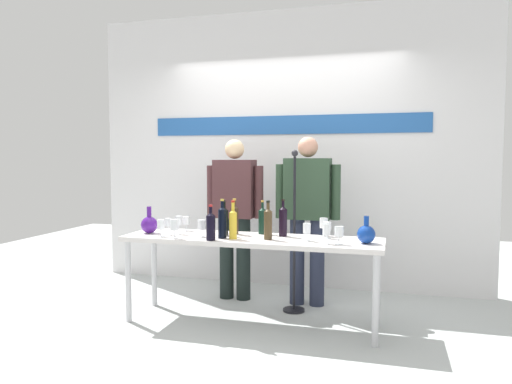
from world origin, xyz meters
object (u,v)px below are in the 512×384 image
object	(u,v)px
wine_glass_right_0	(339,232)
microphone_stand	(294,258)
wine_bottle_4	(211,225)
wine_glass_left_5	(174,225)
wine_glass_left_2	(168,223)
presenter_right	(307,209)
wine_glass_right_2	(327,227)
wine_bottle_1	(222,221)
wine_glass_left_3	(161,225)
wine_bottle_7	(224,220)
wine_glass_right_4	(326,230)
wine_bottle_3	(233,223)
wine_glass_left_4	(202,225)
decanter_blue_right	(366,234)
wine_bottle_5	(268,223)
decanter_blue_left	(149,224)
wine_glass_right_3	(307,229)
wine_glass_left_1	(186,221)
wine_bottle_0	(234,219)
display_table	(251,245)
presenter_left	(235,209)
wine_bottle_2	(283,220)
wine_glass_left_0	(179,221)
wine_bottle_6	(263,220)
wine_glass_right_1	(324,223)

from	to	relation	value
wine_glass_right_0	microphone_stand	xyz separation A→B (m)	(-0.46, 0.56, -0.35)
wine_bottle_4	wine_glass_left_5	bearing A→B (deg)	178.01
wine_glass_left_2	wine_glass_left_5	xyz separation A→B (m)	(0.12, -0.14, 0.00)
presenter_right	wine_glass_right_2	xyz separation A→B (m)	(0.26, -0.55, -0.08)
wine_bottle_1	wine_glass_left_3	distance (m)	0.53
wine_bottle_1	wine_bottle_7	distance (m)	0.14
wine_glass_left_3	wine_glass_right_4	distance (m)	1.40
wine_bottle_3	wine_glass_right_4	xyz separation A→B (m)	(0.77, -0.02, -0.02)
wine_glass_left_4	wine_glass_right_4	xyz separation A→B (m)	(1.06, -0.05, 0.01)
decanter_blue_right	wine_bottle_5	distance (m)	0.79
decanter_blue_left	microphone_stand	bearing A→B (deg)	20.65
microphone_stand	wine_glass_right_3	bearing A→B (deg)	-67.28
wine_glass_left_1	wine_glass_right_3	size ratio (longest dim) A/B	0.92
decanter_blue_right	wine_bottle_0	bearing A→B (deg)	171.73
display_table	microphone_stand	world-z (taller)	microphone_stand
display_table	wine_glass_right_0	size ratio (longest dim) A/B	15.55
presenter_right	wine_glass_right_4	world-z (taller)	presenter_right
wine_bottle_1	wine_glass_right_0	world-z (taller)	wine_bottle_1
decanter_blue_left	presenter_left	world-z (taller)	presenter_left
wine_bottle_4	wine_glass_left_2	size ratio (longest dim) A/B	1.97
wine_bottle_2	wine_bottle_3	size ratio (longest dim) A/B	1.00
decanter_blue_left	wine_glass_left_0	distance (m)	0.28
wine_glass_left_2	wine_bottle_1	bearing A→B (deg)	-3.34
wine_glass_left_5	wine_glass_right_3	world-z (taller)	wine_glass_left_5
wine_bottle_1	wine_glass_right_0	size ratio (longest dim) A/B	2.33
wine_bottle_6	microphone_stand	xyz separation A→B (m)	(0.24, 0.22, -0.37)
wine_bottle_3	presenter_right	bearing A→B (deg)	57.99
wine_glass_left_1	wine_glass_right_1	bearing A→B (deg)	2.18
wine_bottle_4	wine_glass_right_0	xyz separation A→B (m)	(1.02, 0.10, -0.02)
wine_glass_left_2	wine_glass_left_3	world-z (taller)	wine_glass_left_2
presenter_left	presenter_right	size ratio (longest dim) A/B	0.99
display_table	wine_bottle_4	distance (m)	0.40
display_table	wine_bottle_7	size ratio (longest dim) A/B	7.09
presenter_right	wine_glass_left_5	distance (m)	1.31
wine_bottle_5	wine_glass_right_2	world-z (taller)	wine_bottle_5
wine_bottle_4	wine_bottle_5	bearing A→B (deg)	21.02
microphone_stand	wine_glass_left_1	bearing A→B (deg)	-165.82
wine_bottle_6	wine_glass_left_3	distance (m)	0.88
presenter_right	wine_bottle_6	xyz separation A→B (m)	(-0.32, -0.46, -0.05)
wine_glass_right_2	wine_glass_right_4	bearing A→B (deg)	-84.26
wine_glass_right_2	wine_glass_right_3	xyz separation A→B (m)	(-0.15, -0.15, -0.00)
presenter_left	wine_glass_right_0	bearing A→B (deg)	-35.49
wine_glass_left_5	wine_glass_right_1	world-z (taller)	same
wine_bottle_5	wine_glass_right_2	bearing A→B (deg)	20.98
wine_glass_left_5	wine_bottle_2	bearing A→B (deg)	22.53
wine_glass_right_3	decanter_blue_right	bearing A→B (deg)	0.76
wine_glass_left_1	wine_glass_left_4	distance (m)	0.38
wine_bottle_2	wine_glass_left_0	distance (m)	0.92
display_table	wine_glass_left_3	distance (m)	0.78
wine_bottle_5	wine_bottle_6	size ratio (longest dim) A/B	1.08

